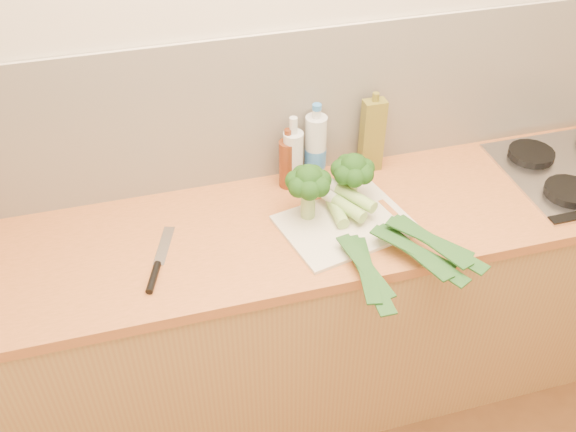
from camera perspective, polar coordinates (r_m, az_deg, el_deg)
The scene contains 13 objects.
room_shell at distance 2.23m, azimuth 0.75°, elevation 9.78°, with size 3.50×3.50×3.50m.
counter at distance 2.46m, azimuth 2.50°, elevation -8.28°, with size 3.20×0.62×0.90m.
chopping_board at distance 2.12m, azimuth 5.15°, elevation -0.75°, with size 0.41×0.30×0.01m, color white.
broccoli_left at distance 2.06m, azimuth 1.84°, elevation 2.97°, with size 0.15×0.15×0.20m.
broccoli_right at distance 2.14m, azimuth 5.80°, elevation 4.07°, with size 0.15×0.15×0.18m.
leek_front at distance 2.06m, azimuth 5.14°, elevation -1.06°, with size 0.10×0.63×0.04m.
leek_mid at distance 2.07m, azimuth 7.15°, elevation -0.45°, with size 0.32×0.58×0.04m.
leek_back at distance 2.10m, azimuth 7.59°, elevation 0.75°, with size 0.38×0.62×0.04m.
chefs_knife at distance 2.00m, azimuth -11.63°, elevation -4.65°, with size 0.12×0.30×0.02m.
oil_tin at distance 2.32m, azimuth 7.48°, elevation 7.15°, with size 0.08×0.05×0.31m.
glass_bottle at distance 2.24m, azimuth 0.46°, elevation 5.19°, with size 0.07×0.07×0.27m.
amber_bottle at distance 2.24m, azimuth -0.00°, elevation 4.75°, with size 0.06×0.06×0.23m.
water_bottle at distance 2.27m, azimuth 2.46°, elevation 5.92°, with size 0.08×0.08×0.28m.
Camera 1 is at (-0.54, -0.36, 2.27)m, focal length 40.00 mm.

